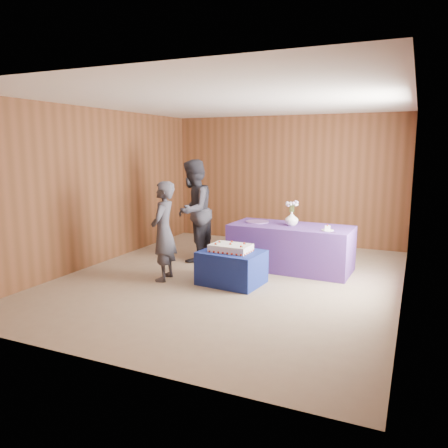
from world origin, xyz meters
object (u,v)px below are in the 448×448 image
Objects in this scene: serving_table at (290,247)px; guest_right at (193,211)px; guest_left at (163,231)px; sheet_cake at (231,248)px; vase at (292,219)px; cake_table at (232,267)px.

guest_right is (-1.77, -0.13, 0.54)m from serving_table.
guest_right is at bearing -173.47° from serving_table.
guest_right reaches higher than guest_left.
sheet_cake is 2.76× the size of vase.
serving_table is at bearing 68.52° from cake_table.
cake_table is 0.30m from sheet_cake.
guest_right is (-1.78, -0.13, 0.05)m from vase.
vase reaches higher than serving_table.
sheet_cake is 1.07m from guest_left.
vase is 0.13× the size of guest_right.
cake_table is 0.49× the size of guest_right.
guest_right reaches higher than vase.
guest_right is at bearing 145.40° from cake_table.
guest_left reaches higher than serving_table.
cake_table is at bearing -117.76° from vase.
guest_left is (-1.63, -1.38, 0.39)m from serving_table.
vase is 1.79m from guest_right.
guest_left is at bearing -137.46° from serving_table.
vase reaches higher than cake_table.
cake_table is 0.59× the size of guest_left.
serving_table is at bearing 89.16° from guest_right.
guest_right is at bearing 174.80° from guest_left.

